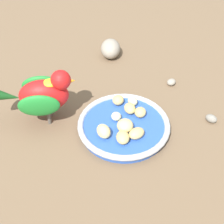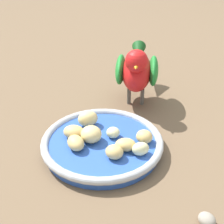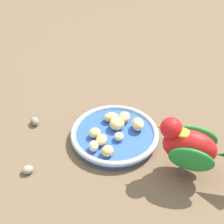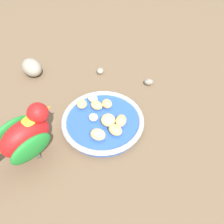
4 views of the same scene
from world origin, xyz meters
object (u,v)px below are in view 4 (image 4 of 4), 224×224
feeding_bowl (103,121)px  pebble_2 (100,71)px  apple_piece_6 (121,121)px  pebble_0 (149,82)px  parrot (23,136)px  rock_large (32,67)px  apple_piece_0 (108,120)px  apple_piece_3 (94,117)px  apple_piece_4 (115,130)px  apple_piece_8 (82,104)px  apple_piece_5 (107,104)px  apple_piece_1 (97,105)px  apple_piece_7 (98,135)px  apple_piece_2 (92,99)px

feeding_bowl → pebble_2: feeding_bowl is taller
apple_piece_6 → pebble_0: apple_piece_6 is taller
parrot → rock_large: 0.33m
apple_piece_0 → pebble_2: size_ratio=1.45×
apple_piece_3 → apple_piece_4: 0.07m
pebble_0 → apple_piece_8: bearing=-63.9°
apple_piece_5 → apple_piece_1: bearing=-84.3°
apple_piece_8 → pebble_0: 0.23m
pebble_2 → pebble_0: bearing=64.9°
apple_piece_3 → apple_piece_7: apple_piece_7 is taller
apple_piece_4 → pebble_0: apple_piece_4 is taller
apple_piece_3 → apple_piece_1: bearing=167.6°
feeding_bowl → rock_large: (-0.23, -0.22, 0.01)m
rock_large → pebble_0: rock_large is taller
apple_piece_2 → apple_piece_3: 0.07m
apple_piece_4 → pebble_2: bearing=-174.4°
apple_piece_0 → apple_piece_2: size_ratio=1.27×
apple_piece_6 → pebble_2: 0.24m
apple_piece_0 → apple_piece_7: (0.04, -0.03, 0.00)m
apple_piece_4 → apple_piece_7: 0.05m
apple_piece_1 → apple_piece_6: 0.08m
apple_piece_2 → apple_piece_3: bearing=1.2°
pebble_0 → rock_large: bearing=-102.6°
apple_piece_1 → pebble_2: bearing=174.5°
apple_piece_5 → parrot: size_ratio=0.18×
apple_piece_5 → apple_piece_7: 0.11m
apple_piece_1 → apple_piece_8: (-0.01, -0.04, 0.00)m
apple_piece_0 → parrot: parrot is taller
apple_piece_0 → apple_piece_3: 0.04m
apple_piece_0 → apple_piece_6: bearing=87.4°
apple_piece_1 → apple_piece_2: bearing=-157.7°
apple_piece_6 → pebble_2: bearing=-169.7°
apple_piece_5 → rock_large: rock_large is taller
apple_piece_3 → apple_piece_0: bearing=65.6°
apple_piece_8 → pebble_2: bearing=161.6°
pebble_0 → apple_piece_1: bearing=-57.2°
apple_piece_6 → apple_piece_7: 0.07m
apple_piece_0 → parrot: 0.20m
pebble_0 → apple_piece_7: bearing=-38.6°
apple_piece_2 → apple_piece_4: bearing=25.0°
apple_piece_7 → pebble_0: apple_piece_7 is taller
apple_piece_2 → apple_piece_3: (0.07, 0.00, -0.00)m
apple_piece_1 → apple_piece_4: 0.10m
feeding_bowl → apple_piece_1: (-0.04, -0.01, 0.02)m
rock_large → apple_piece_8: bearing=41.8°
apple_piece_1 → pebble_0: (-0.11, 0.17, -0.02)m
feeding_bowl → rock_large: bearing=-137.1°
apple_piece_1 → apple_piece_5: bearing=95.7°
apple_piece_3 → apple_piece_7: size_ratio=0.65×
apple_piece_3 → parrot: parrot is taller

